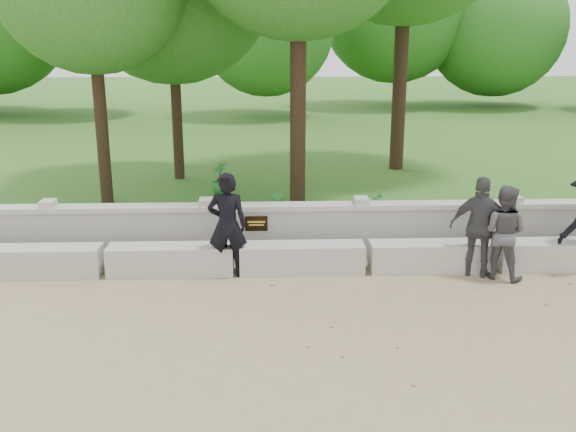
# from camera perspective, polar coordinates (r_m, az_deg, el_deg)

# --- Properties ---
(ground) EXTENTS (80.00, 80.00, 0.00)m
(ground) POSITION_cam_1_polar(r_m,az_deg,el_deg) (8.18, -5.07, -9.78)
(ground) COLOR #9C845F
(ground) RESTS_ON ground
(lawn) EXTENTS (40.00, 22.00, 0.25)m
(lawn) POSITION_cam_1_polar(r_m,az_deg,el_deg) (21.64, -3.34, 6.73)
(lawn) COLOR #3B6620
(lawn) RESTS_ON ground
(concrete_bench) EXTENTS (11.90, 0.45, 0.45)m
(concrete_bench) POSITION_cam_1_polar(r_m,az_deg,el_deg) (9.84, -4.58, -3.82)
(concrete_bench) COLOR #B2B0A8
(concrete_bench) RESTS_ON ground
(parapet_wall) EXTENTS (12.50, 0.35, 0.90)m
(parapet_wall) POSITION_cam_1_polar(r_m,az_deg,el_deg) (10.43, -4.46, -1.29)
(parapet_wall) COLOR #A8A59E
(parapet_wall) RESTS_ON ground
(man_main) EXTENTS (0.59, 0.53, 1.60)m
(man_main) POSITION_cam_1_polar(r_m,az_deg,el_deg) (9.58, -5.42, -0.79)
(man_main) COLOR black
(man_main) RESTS_ON ground
(visitor_left) EXTENTS (0.87, 0.83, 1.42)m
(visitor_left) POSITION_cam_1_polar(r_m,az_deg,el_deg) (10.00, 18.56, -1.38)
(visitor_left) COLOR #46454A
(visitor_left) RESTS_ON ground
(visitor_right) EXTENTS (0.97, 0.69, 1.53)m
(visitor_right) POSITION_cam_1_polar(r_m,az_deg,el_deg) (9.97, 16.75, -0.95)
(visitor_right) COLOR #3B3C40
(visitor_right) RESTS_ON ground
(shrub_a) EXTENTS (0.38, 0.33, 0.59)m
(shrub_a) POSITION_cam_1_polar(r_m,az_deg,el_deg) (11.86, -23.08, -0.03)
(shrub_a) COLOR #27742D
(shrub_a) RESTS_ON lawn
(shrub_b) EXTENTS (0.47, 0.45, 0.66)m
(shrub_b) POSITION_cam_1_polar(r_m,az_deg,el_deg) (11.07, -0.88, 0.38)
(shrub_b) COLOR #27742D
(shrub_b) RESTS_ON lawn
(shrub_c) EXTENTS (0.69, 0.68, 0.58)m
(shrub_c) POSITION_cam_1_polar(r_m,az_deg,el_deg) (11.28, 8.78, 0.28)
(shrub_c) COLOR #27742D
(shrub_c) RESTS_ON lawn
(shrub_d) EXTENTS (0.50, 0.51, 0.68)m
(shrub_d) POSITION_cam_1_polar(r_m,az_deg,el_deg) (13.71, -6.08, 3.35)
(shrub_d) COLOR #27742D
(shrub_d) RESTS_ON lawn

